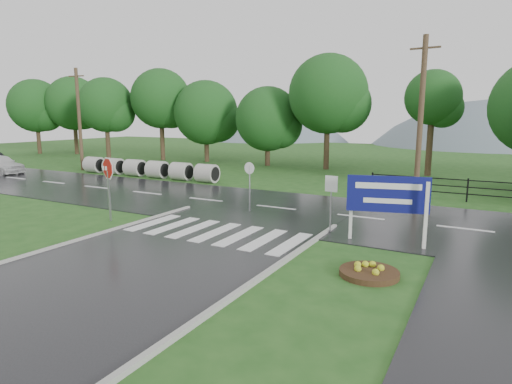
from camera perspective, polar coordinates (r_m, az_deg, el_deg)
The scene contains 16 objects.
ground at distance 12.25m, azimuth -18.86°, elevation -10.83°, with size 120.00×120.00×0.00m, color #23511B.
main_road at distance 20.05m, azimuth 2.65°, elevation -2.19°, with size 90.00×8.00×0.04m, color black.
walkway at distance 12.35m, azimuth 26.93°, elevation -11.22°, with size 2.20×11.00×0.04m, color #28282B.
crosswalk at distance 15.82m, azimuth -5.39°, elevation -5.35°, with size 6.50×2.80×0.02m.
fence_west at distance 23.88m, azimuth 26.38°, elevation 0.51°, with size 9.58×0.08×1.20m.
hills at distance 75.42m, azimuth 23.97°, elevation -6.03°, with size 102.00×48.00×48.00m.
treeline at distance 32.78m, azimuth 15.12°, elevation 2.26°, with size 83.20×5.20×10.00m.
culvert_pipes at distance 31.27m, azimuth -14.45°, elevation 3.04°, with size 11.80×1.20×1.20m.
stop_sign at distance 18.28m, azimuth -19.13°, elevation 2.26°, with size 1.19×0.40×2.81m.
estate_billboard at distance 14.79m, azimuth 17.16°, elevation -0.74°, with size 2.59×0.74×2.32m.
flower_bed at distance 12.13m, azimuth 14.85°, elevation -10.23°, with size 1.59×1.59×0.32m.
reg_sign_small at distance 15.71m, azimuth 9.98°, elevation -0.12°, with size 0.48×0.07×2.14m.
reg_sign_round at distance 19.00m, azimuth -0.87°, elevation 1.51°, with size 0.52×0.09×2.26m.
car_white at distance 37.32m, azimuth -30.89°, elevation 2.09°, with size 4.27×1.72×1.46m, color silver.
utility_pole_west at distance 36.69m, azimuth -22.50°, elevation 8.96°, with size 1.40×0.31×7.92m.
utility_pole_east at distance 23.32m, azimuth 21.09°, elevation 9.17°, with size 1.46×0.27×8.18m.
Camera 1 is at (8.61, -7.60, 4.26)m, focal length 30.00 mm.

